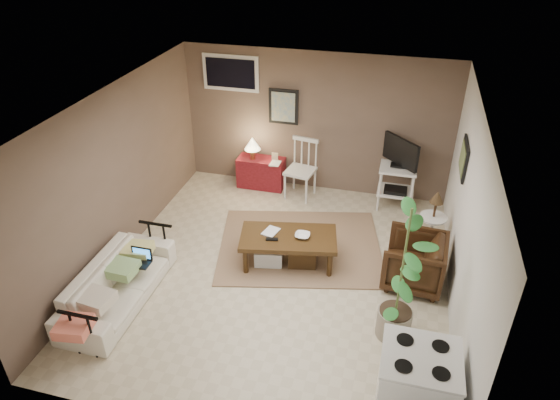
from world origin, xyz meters
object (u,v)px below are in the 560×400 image
(tv_stand, at_px, (398,172))
(side_table, at_px, (434,216))
(red_console, at_px, (260,170))
(armchair, at_px, (414,259))
(coffee_table, at_px, (288,247))
(sofa, at_px, (117,278))
(potted_plant, at_px, (402,271))
(spindle_chair, at_px, (301,171))
(stove, at_px, (415,390))

(tv_stand, height_order, side_table, tv_stand)
(red_console, height_order, armchair, red_console)
(coffee_table, height_order, sofa, sofa)
(potted_plant, bearing_deg, red_console, 129.70)
(sofa, height_order, potted_plant, potted_plant)
(tv_stand, height_order, potted_plant, potted_plant)
(potted_plant, bearing_deg, sofa, -175.31)
(sofa, relative_size, red_console, 1.95)
(red_console, bearing_deg, armchair, -36.89)
(sofa, bearing_deg, spindle_chair, -27.39)
(spindle_chair, distance_m, potted_plant, 3.41)
(spindle_chair, bearing_deg, red_console, 169.86)
(tv_stand, bearing_deg, potted_plant, -86.71)
(potted_plant, bearing_deg, side_table, 77.54)
(armchair, bearing_deg, stove, 6.00)
(tv_stand, bearing_deg, side_table, -64.05)
(coffee_table, distance_m, red_console, 2.26)
(coffee_table, xyz_separation_m, side_table, (1.90, 0.77, 0.35))
(red_console, distance_m, armchair, 3.36)
(sofa, relative_size, spindle_chair, 1.83)
(sofa, xyz_separation_m, tv_stand, (3.23, 3.18, 0.29))
(red_console, bearing_deg, side_table, -23.48)
(spindle_chair, xyz_separation_m, potted_plant, (1.76, -2.89, 0.47))
(coffee_table, relative_size, tv_stand, 1.15)
(tv_stand, bearing_deg, red_console, 177.18)
(stove, bearing_deg, armchair, 91.56)
(tv_stand, bearing_deg, sofa, -135.40)
(sofa, bearing_deg, armchair, -70.22)
(coffee_table, height_order, armchair, armchair)
(red_console, bearing_deg, sofa, -105.07)
(coffee_table, distance_m, armchair, 1.69)
(coffee_table, distance_m, tv_stand, 2.37)
(sofa, distance_m, red_console, 3.42)
(spindle_chair, distance_m, side_table, 2.43)
(red_console, relative_size, armchair, 1.22)
(coffee_table, bearing_deg, stove, -50.45)
(spindle_chair, xyz_separation_m, side_table, (2.15, -1.12, 0.15))
(red_console, relative_size, tv_stand, 0.77)
(spindle_chair, bearing_deg, potted_plant, -58.68)
(side_table, relative_size, armchair, 1.31)
(coffee_table, height_order, tv_stand, tv_stand)
(sofa, distance_m, stove, 3.73)
(sofa, relative_size, potted_plant, 1.04)
(coffee_table, xyz_separation_m, armchair, (1.69, 0.02, 0.11))
(sofa, distance_m, side_table, 4.31)
(coffee_table, xyz_separation_m, tv_stand, (1.35, 1.92, 0.38))
(coffee_table, relative_size, armchair, 1.83)
(red_console, bearing_deg, coffee_table, -63.95)
(sofa, height_order, stove, stove)
(red_console, bearing_deg, potted_plant, -50.30)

